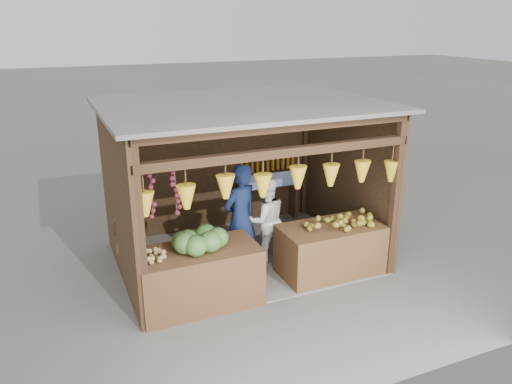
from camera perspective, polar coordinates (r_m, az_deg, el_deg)
ground at (r=8.64m, az=-1.47°, el=-7.48°), size 80.00×80.00×0.00m
stall_structure at (r=7.98m, az=-1.68°, el=3.10°), size 4.30×3.30×2.66m
back_shelf at (r=9.79m, az=1.38°, el=1.31°), size 1.25×0.32×1.32m
counter_left at (r=7.20m, az=-6.58°, el=-9.61°), size 1.71×0.85×0.85m
counter_right at (r=8.07m, az=8.46°, el=-6.52°), size 1.61×0.85×0.81m
stool at (r=8.37m, az=-14.23°, el=-8.02°), size 0.28×0.28×0.27m
man_standing at (r=7.90m, az=-1.82°, el=-3.05°), size 0.76×0.64×1.78m
woman_standing at (r=8.27m, az=1.13°, el=-3.21°), size 0.72×0.57×1.45m
vendor_seated at (r=8.10m, az=-14.60°, el=-3.87°), size 0.61×0.57×1.05m
melon_pile at (r=6.94m, az=-6.79°, el=-5.35°), size 1.00×0.50×0.32m
tanfruit_pile at (r=6.82m, az=-11.52°, el=-6.96°), size 0.34×0.40×0.13m
mango_pile at (r=7.85m, az=9.27°, el=-3.20°), size 1.40×0.64×0.22m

